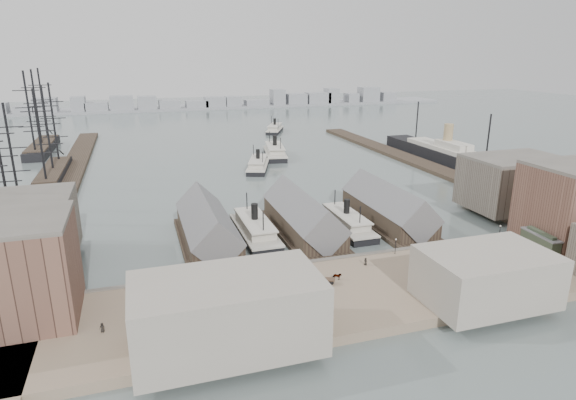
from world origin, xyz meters
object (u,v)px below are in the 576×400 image
object	(u,v)px
ferry_docked_west	(255,229)
horse_cart_right	(471,274)
ocean_steamer	(447,154)
horse_cart_center	(334,278)
horse_cart_left	(145,315)
tram	(540,242)

from	to	relation	value
ferry_docked_west	horse_cart_right	world-z (taller)	ferry_docked_west
ocean_steamer	horse_cart_center	distance (m)	137.29
horse_cart_center	horse_cart_left	bearing A→B (deg)	120.37
ferry_docked_west	ocean_steamer	size ratio (longest dim) A/B	0.32
ocean_steamer	horse_cart_left	xyz separation A→B (m)	(-134.69, -101.09, -0.98)
ocean_steamer	horse_cart_center	size ratio (longest dim) A/B	17.98
ocean_steamer	horse_cart_center	bearing A→B (deg)	-134.60
ferry_docked_west	horse_cart_right	bearing A→B (deg)	-48.32
tram	horse_cart_center	xyz separation A→B (m)	(-54.27, -0.51, -1.23)
ferry_docked_west	horse_cart_center	world-z (taller)	ferry_docked_west
horse_cart_left	ferry_docked_west	bearing A→B (deg)	5.09
ferry_docked_west	horse_cart_center	xyz separation A→B (m)	(8.61, -34.46, 0.45)
ocean_steamer	horse_cart_center	xyz separation A→B (m)	(-96.39, -97.75, -0.96)
tram	horse_cart_center	size ratio (longest dim) A/B	2.34
horse_cart_center	horse_cart_right	bearing A→B (deg)	-78.75
ferry_docked_west	horse_cart_left	world-z (taller)	ferry_docked_west
horse_cart_center	horse_cart_right	xyz separation A→B (m)	(28.46, -7.17, 0.01)
ferry_docked_west	horse_cart_left	size ratio (longest dim) A/B	6.56
ocean_steamer	tram	bearing A→B (deg)	-113.42
ocean_steamer	horse_cart_right	xyz separation A→B (m)	(-67.93, -104.93, -0.95)
horse_cart_left	ocean_steamer	bearing A→B (deg)	-9.87
ferry_docked_west	horse_cart_right	distance (m)	55.75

